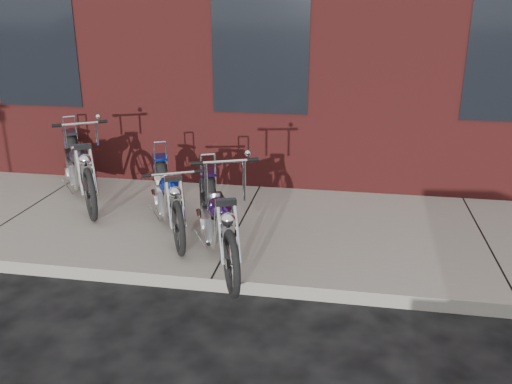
# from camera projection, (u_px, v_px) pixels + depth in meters

# --- Properties ---
(ground) EXTENTS (120.00, 120.00, 0.00)m
(ground) POSITION_uv_depth(u_px,v_px,m) (212.00, 292.00, 5.63)
(ground) COLOR black
(ground) RESTS_ON ground
(sidewalk) EXTENTS (22.00, 3.00, 0.15)m
(sidewalk) POSITION_uv_depth(u_px,v_px,m) (240.00, 229.00, 6.99)
(sidewalk) COLOR gray
(sidewalk) RESTS_ON ground
(chopper_purple) EXTENTS (0.99, 2.17, 1.30)m
(chopper_purple) POSITION_uv_depth(u_px,v_px,m) (218.00, 222.00, 5.94)
(chopper_purple) COLOR black
(chopper_purple) RESTS_ON sidewalk
(chopper_blue) EXTENTS (1.06, 2.01, 0.95)m
(chopper_blue) POSITION_uv_depth(u_px,v_px,m) (169.00, 197.00, 6.75)
(chopper_blue) COLOR black
(chopper_blue) RESTS_ON sidewalk
(chopper_third) EXTENTS (1.49, 2.09, 1.25)m
(chopper_third) POSITION_uv_depth(u_px,v_px,m) (80.00, 169.00, 7.73)
(chopper_third) COLOR black
(chopper_third) RESTS_ON sidewalk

